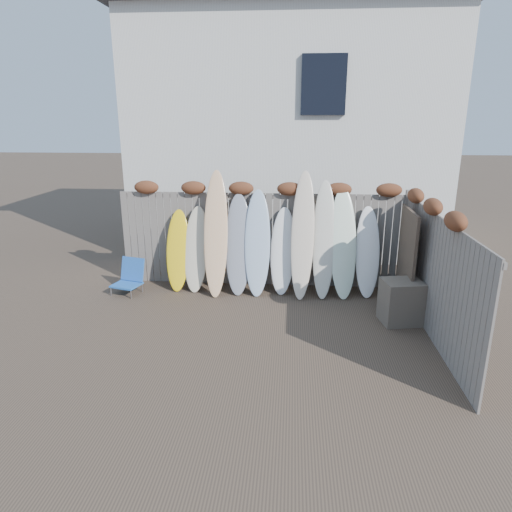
# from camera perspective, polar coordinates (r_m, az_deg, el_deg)

# --- Properties ---
(ground) EXTENTS (80.00, 80.00, 0.00)m
(ground) POSITION_cam_1_polar(r_m,az_deg,el_deg) (7.84, -0.71, -9.58)
(ground) COLOR #493A2D
(back_fence) EXTENTS (6.05, 0.28, 2.24)m
(back_fence) POSITION_cam_1_polar(r_m,az_deg,el_deg) (9.68, 0.91, 3.08)
(back_fence) COLOR slate
(back_fence) RESTS_ON ground
(right_fence) EXTENTS (0.28, 4.40, 2.24)m
(right_fence) POSITION_cam_1_polar(r_m,az_deg,el_deg) (7.97, 21.44, -1.49)
(right_fence) COLOR slate
(right_fence) RESTS_ON ground
(house) EXTENTS (8.50, 5.50, 6.33)m
(house) POSITION_cam_1_polar(r_m,az_deg,el_deg) (13.49, 4.06, 15.61)
(house) COLOR silver
(house) RESTS_ON ground
(beach_chair) EXTENTS (0.66, 0.68, 0.70)m
(beach_chair) POSITION_cam_1_polar(r_m,az_deg,el_deg) (9.83, -15.52, -2.55)
(beach_chair) COLOR blue
(beach_chair) RESTS_ON ground
(wooden_crate) EXTENTS (0.76, 0.67, 0.78)m
(wooden_crate) POSITION_cam_1_polar(r_m,az_deg,el_deg) (8.47, 17.69, -5.47)
(wooden_crate) COLOR #4B4138
(wooden_crate) RESTS_ON ground
(lattice_panel) EXTENTS (0.08, 1.27, 1.91)m
(lattice_panel) POSITION_cam_1_polar(r_m,az_deg,el_deg) (8.91, 18.24, -0.56)
(lattice_panel) COLOR brown
(lattice_panel) RESTS_ON ground
(surfboard_0) EXTENTS (0.49, 0.60, 1.67)m
(surfboard_0) POSITION_cam_1_polar(r_m,az_deg,el_deg) (9.69, -9.74, 0.69)
(surfboard_0) COLOR yellow
(surfboard_0) RESTS_ON ground
(surfboard_1) EXTENTS (0.55, 0.66, 1.74)m
(surfboard_1) POSITION_cam_1_polar(r_m,az_deg,el_deg) (9.58, -7.48, 0.85)
(surfboard_1) COLOR beige
(surfboard_1) RESTS_ON ground
(surfboard_2) EXTENTS (0.52, 0.89, 2.49)m
(surfboard_2) POSITION_cam_1_polar(r_m,az_deg,el_deg) (9.28, -5.04, 2.82)
(surfboard_2) COLOR #FFC078
(surfboard_2) RESTS_ON ground
(surfboard_3) EXTENTS (0.57, 0.74, 2.02)m
(surfboard_3) POSITION_cam_1_polar(r_m,az_deg,el_deg) (9.35, -2.24, 1.47)
(surfboard_3) COLOR gray
(surfboard_3) RESTS_ON ground
(surfboard_4) EXTENTS (0.54, 0.76, 2.11)m
(surfboard_4) POSITION_cam_1_polar(r_m,az_deg,el_deg) (9.28, 0.18, 1.65)
(surfboard_4) COLOR #A1BBD8
(surfboard_4) RESTS_ON ground
(surfboard_5) EXTENTS (0.55, 0.66, 1.74)m
(surfboard_5) POSITION_cam_1_polar(r_m,az_deg,el_deg) (9.39, 3.36, 0.64)
(surfboard_5) COLOR white
(surfboard_5) RESTS_ON ground
(surfboard_6) EXTENTS (0.53, 0.90, 2.49)m
(surfboard_6) POSITION_cam_1_polar(r_m,az_deg,el_deg) (9.18, 5.85, 2.63)
(surfboard_6) COLOR beige
(surfboard_6) RESTS_ON ground
(surfboard_7) EXTENTS (0.48, 0.82, 2.31)m
(surfboard_7) POSITION_cam_1_polar(r_m,az_deg,el_deg) (9.26, 8.48, 2.06)
(surfboard_7) COLOR beige
(surfboard_7) RESTS_ON ground
(surfboard_8) EXTENTS (0.59, 0.80, 2.17)m
(surfboard_8) POSITION_cam_1_polar(r_m,az_deg,el_deg) (9.31, 10.85, 1.57)
(surfboard_8) COLOR white
(surfboard_8) RESTS_ON ground
(surfboard_9) EXTENTS (0.48, 0.65, 1.79)m
(surfboard_9) POSITION_cam_1_polar(r_m,az_deg,el_deg) (9.47, 13.76, 0.48)
(surfboard_9) COLOR white
(surfboard_9) RESTS_ON ground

